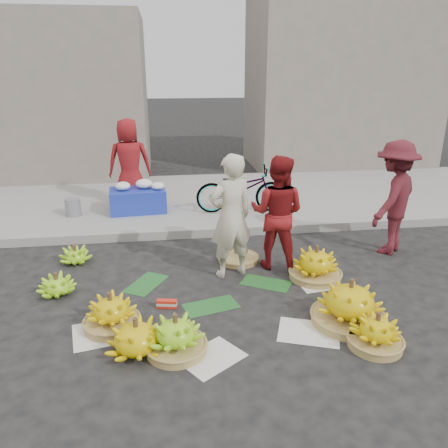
{
  "coord_description": "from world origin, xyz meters",
  "views": [
    {
      "loc": [
        -0.58,
        -4.84,
        2.72
      ],
      "look_at": [
        0.2,
        0.79,
        0.7
      ],
      "focal_mm": 35.0,
      "sensor_mm": 36.0,
      "label": 1
    }
  ],
  "objects": [
    {
      "name": "flower_table",
      "position": [
        -1.11,
        3.38,
        0.37
      ],
      "size": [
        1.1,
        0.74,
        0.61
      ],
      "rotation": [
        0.0,
        0.0,
        0.09
      ],
      "color": "#1929A2",
      "rests_on": "sidewalk"
    },
    {
      "name": "vendor_cream",
      "position": [
        0.27,
        0.64,
        0.85
      ],
      "size": [
        0.72,
        0.59,
        1.71
      ],
      "primitive_type": "imported",
      "rotation": [
        0.0,
        0.0,
        3.47
      ],
      "color": "beige",
      "rests_on": "ground"
    },
    {
      "name": "banana_bunch_1",
      "position": [
        -0.94,
        -0.99,
        0.17
      ],
      "size": [
        0.82,
        0.82,
        0.39
      ],
      "rotation": [
        0.0,
        0.0,
        -0.38
      ],
      "color": "yellow",
      "rests_on": "ground"
    },
    {
      "name": "banana_bunch_4",
      "position": [
        1.41,
        -0.76,
        0.24
      ],
      "size": [
        0.83,
        0.83,
        0.54
      ],
      "rotation": [
        0.0,
        0.0,
        -0.03
      ],
      "color": "olive",
      "rests_on": "ground"
    },
    {
      "name": "banana_bunch_2",
      "position": [
        -0.55,
        -1.05,
        0.18
      ],
      "size": [
        0.65,
        0.65,
        0.43
      ],
      "rotation": [
        0.0,
        0.0,
        -0.24
      ],
      "color": "olive",
      "rests_on": "ground"
    },
    {
      "name": "grey_bucket",
      "position": [
        -2.32,
        3.27,
        0.28
      ],
      "size": [
        0.28,
        0.28,
        0.32
      ],
      "primitive_type": "cylinder",
      "color": "slate",
      "rests_on": "sidewalk"
    },
    {
      "name": "vendor_red",
      "position": [
        0.95,
        0.82,
        0.82
      ],
      "size": [
        0.99,
        0.92,
        1.63
      ],
      "primitive_type": "imported",
      "rotation": [
        0.0,
        0.0,
        2.65
      ],
      "color": "maroon",
      "rests_on": "ground"
    },
    {
      "name": "sidewalk",
      "position": [
        0.0,
        4.3,
        0.06
      ],
      "size": [
        40.0,
        4.0,
        0.12
      ],
      "primitive_type": "cube",
      "color": "gray",
      "rests_on": "ground"
    },
    {
      "name": "banana_bunch_6",
      "position": [
        -2.01,
        0.38,
        0.12
      ],
      "size": [
        0.57,
        0.57,
        0.29
      ],
      "rotation": [
        0.0,
        0.0,
        -0.33
      ],
      "color": "#73C01B",
      "rests_on": "ground"
    },
    {
      "name": "building_left",
      "position": [
        -4.0,
        7.2,
        2.0
      ],
      "size": [
        6.0,
        3.0,
        4.0
      ],
      "primitive_type": "cube",
      "color": "gray",
      "rests_on": "sidewalk"
    },
    {
      "name": "ground",
      "position": [
        0.0,
        0.0,
        0.0
      ],
      "size": [
        80.0,
        80.0,
        0.0
      ],
      "primitive_type": "plane",
      "color": "black",
      "rests_on": "ground"
    },
    {
      "name": "newspaper_scatter",
      "position": [
        0.0,
        -0.8,
        0.0
      ],
      "size": [
        3.2,
        1.8,
        0.0
      ],
      "primitive_type": null,
      "color": "silver",
      "rests_on": "ground"
    },
    {
      "name": "bicycle",
      "position": [
        0.84,
        3.08,
        0.57
      ],
      "size": [
        0.68,
        1.75,
        0.9
      ],
      "primitive_type": "imported",
      "rotation": [
        0.0,
        0.0,
        1.52
      ],
      "color": "gray",
      "rests_on": "sidewalk"
    },
    {
      "name": "curb",
      "position": [
        0.0,
        2.2,
        0.07
      ],
      "size": [
        40.0,
        0.25,
        0.15
      ],
      "primitive_type": "cube",
      "color": "gray",
      "rests_on": "ground"
    },
    {
      "name": "man_striped",
      "position": [
        2.84,
        1.12,
        0.88
      ],
      "size": [
        1.28,
        1.24,
        1.75
      ],
      "primitive_type": "imported",
      "rotation": [
        0.0,
        0.0,
        3.87
      ],
      "color": "maroon",
      "rests_on": "ground"
    },
    {
      "name": "building_right",
      "position": [
        4.5,
        7.7,
        2.5
      ],
      "size": [
        5.0,
        3.0,
        5.0
      ],
      "primitive_type": "cube",
      "color": "gray",
      "rests_on": "sidewalk"
    },
    {
      "name": "flower_vendor",
      "position": [
        -1.27,
        3.9,
        0.98
      ],
      "size": [
        0.89,
        0.62,
        1.72
      ],
      "primitive_type": "imported",
      "rotation": [
        0.0,
        0.0,
        3.23
      ],
      "color": "maroon",
      "rests_on": "sidewalk"
    },
    {
      "name": "basket_spare",
      "position": [
        0.45,
        1.06,
        0.03
      ],
      "size": [
        0.74,
        0.74,
        0.07
      ],
      "primitive_type": "cylinder",
      "rotation": [
        0.0,
        0.0,
        -0.28
      ],
      "color": "olive",
      "rests_on": "ground"
    },
    {
      "name": "banana_leaves",
      "position": [
        -0.1,
        0.2,
        0.0
      ],
      "size": [
        2.0,
        1.0,
        0.0
      ],
      "primitive_type": null,
      "color": "#1B5221",
      "rests_on": "ground"
    },
    {
      "name": "incense_stack",
      "position": [
        -0.63,
        -0.16,
        0.06
      ],
      "size": [
        0.25,
        0.12,
        0.1
      ],
      "primitive_type": "cube",
      "rotation": [
        0.0,
        0.0,
        -0.2
      ],
      "color": "red",
      "rests_on": "ground"
    },
    {
      "name": "banana_bunch_3",
      "position": [
        1.5,
        -1.24,
        0.17
      ],
      "size": [
        0.62,
        0.62,
        0.4
      ],
      "rotation": [
        0.0,
        0.0,
        -0.38
      ],
      "color": "olive",
      "rests_on": "ground"
    },
    {
      "name": "banana_bunch_5",
      "position": [
        1.41,
        0.36,
        0.21
      ],
      "size": [
        0.75,
        0.75,
        0.48
      ],
      "rotation": [
        0.0,
        0.0,
        -0.23
      ],
      "color": "olive",
      "rests_on": "ground"
    },
    {
      "name": "banana_bunch_7",
      "position": [
        -1.95,
        1.34,
        0.11
      ],
      "size": [
        0.52,
        0.52,
        0.27
      ],
      "rotation": [
        0.0,
        0.0,
        -0.36
      ],
      "color": "#73C01B",
      "rests_on": "ground"
    },
    {
      "name": "banana_bunch_0",
      "position": [
        -1.24,
        -0.5,
        0.18
      ],
      "size": [
        0.64,
        0.64,
        0.43
      ],
      "rotation": [
        0.0,
        0.0,
        -0.22
      ],
      "color": "olive",
      "rests_on": "ground"
    }
  ]
}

